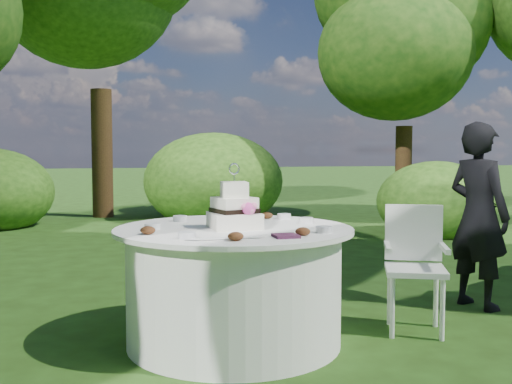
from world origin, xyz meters
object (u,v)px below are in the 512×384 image
guest (478,215)px  chair (415,257)px  cake (235,211)px  napkins (286,236)px  table (234,285)px

guest → chair: bearing=100.8°
guest → cake: bearing=84.9°
napkins → chair: chair is taller
napkins → table: (-0.19, 0.51, -0.39)m
guest → chair: guest is taller
guest → table: (-2.11, -0.39, -0.36)m
table → cake: (-0.00, -0.04, 0.50)m
table → chair: 1.31m
cake → napkins: bearing=-67.4°
guest → chair: size_ratio=1.70×
napkins → chair: (1.11, 0.49, -0.26)m
table → chair: (1.30, -0.03, 0.13)m
guest → table: guest is taller
chair → guest: bearing=27.3°
napkins → table: napkins is taller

